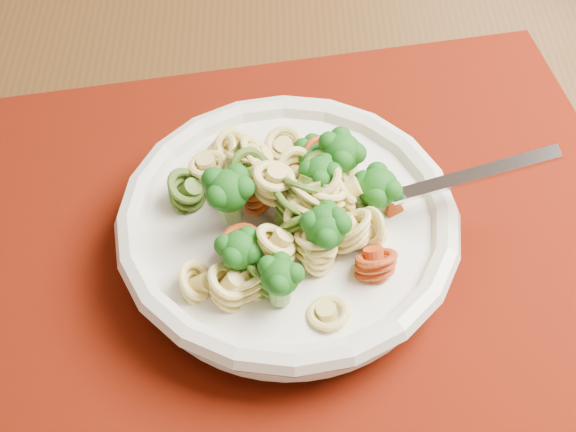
# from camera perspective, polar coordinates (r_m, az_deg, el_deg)

# --- Properties ---
(dining_table) EXTENTS (1.61, 1.28, 0.75)m
(dining_table) POSITION_cam_1_polar(r_m,az_deg,el_deg) (0.71, -4.70, -1.89)
(dining_table) COLOR #492F14
(dining_table) RESTS_ON ground
(placemat) EXTENTS (0.62, 0.58, 0.00)m
(placemat) POSITION_cam_1_polar(r_m,az_deg,el_deg) (0.58, 0.72, -2.10)
(placemat) COLOR #5A1203
(placemat) RESTS_ON dining_table
(pasta_bowl) EXTENTS (0.24, 0.24, 0.05)m
(pasta_bowl) POSITION_cam_1_polar(r_m,az_deg,el_deg) (0.55, 0.00, -0.77)
(pasta_bowl) COLOR silver
(pasta_bowl) RESTS_ON placemat
(pasta_broccoli_heap) EXTENTS (0.20, 0.20, 0.06)m
(pasta_broccoli_heap) POSITION_cam_1_polar(r_m,az_deg,el_deg) (0.54, -0.00, 0.40)
(pasta_broccoli_heap) COLOR #E6D672
(pasta_broccoli_heap) RESTS_ON pasta_bowl
(fork) EXTENTS (0.18, 0.08, 0.08)m
(fork) POSITION_cam_1_polar(r_m,az_deg,el_deg) (0.54, 4.95, 0.65)
(fork) COLOR silver
(fork) RESTS_ON pasta_bowl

